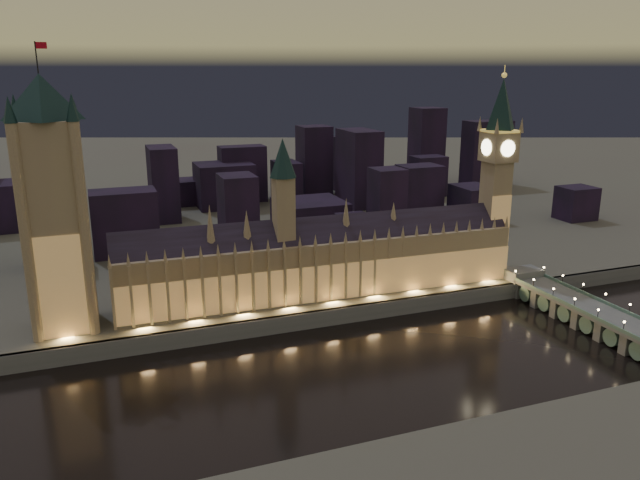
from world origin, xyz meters
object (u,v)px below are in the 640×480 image
object	(u,v)px
elizabeth_tower	(498,161)
palace_of_westminster	(322,259)
victoria_tower	(52,194)
westminster_bridge	(589,315)

from	to	relation	value
elizabeth_tower	palace_of_westminster	bearing A→B (deg)	-179.90
victoria_tower	palace_of_westminster	bearing A→B (deg)	-0.09
elizabeth_tower	westminster_bridge	bearing A→B (deg)	-81.95
elizabeth_tower	westminster_bridge	distance (m)	91.68
victoria_tower	elizabeth_tower	bearing A→B (deg)	0.00
palace_of_westminster	victoria_tower	distance (m)	125.16
elizabeth_tower	westminster_bridge	world-z (taller)	elizabeth_tower
victoria_tower	westminster_bridge	bearing A→B (deg)	-16.05
victoria_tower	elizabeth_tower	size ratio (longest dim) A/B	1.08
palace_of_westminster	victoria_tower	world-z (taller)	victoria_tower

